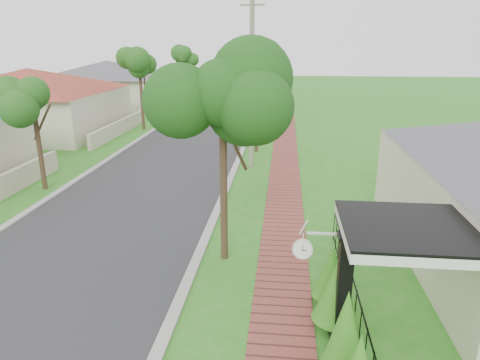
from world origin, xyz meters
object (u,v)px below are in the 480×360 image
at_px(parked_car_red, 256,103).
at_px(utility_pole, 252,85).
at_px(porch_post, 343,293).
at_px(station_clock, 304,248).
at_px(parked_car_white, 258,101).
at_px(near_tree, 223,104).

xyz_separation_m(parked_car_red, utility_pole, (1.14, -19.66, 3.48)).
relative_size(porch_post, station_clock, 2.34).
height_order(parked_car_white, near_tree, near_tree).
height_order(porch_post, station_clock, porch_post).
height_order(porch_post, near_tree, near_tree).
xyz_separation_m(parked_car_red, near_tree, (1.14, -29.83, 3.91)).
relative_size(parked_car_white, utility_pole, 0.52).
xyz_separation_m(porch_post, near_tree, (-3.09, 3.39, 3.57)).
distance_m(utility_pole, station_clock, 13.55).
distance_m(parked_car_white, station_clock, 35.09).
height_order(parked_car_red, parked_car_white, parked_car_red).
bearing_deg(utility_pole, parked_car_red, 93.31).
bearing_deg(porch_post, parked_car_red, 97.26).
height_order(utility_pole, station_clock, utility_pole).
height_order(parked_car_red, station_clock, station_clock).
relative_size(parked_car_white, near_tree, 0.75).
xyz_separation_m(porch_post, parked_car_red, (-4.23, 33.23, -0.33)).
bearing_deg(station_clock, near_tree, 126.58).
bearing_deg(porch_post, parked_car_white, 96.70).
bearing_deg(parked_car_red, near_tree, -93.44).
bearing_deg(utility_pole, near_tree, -89.97).
relative_size(porch_post, parked_car_white, 0.57).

